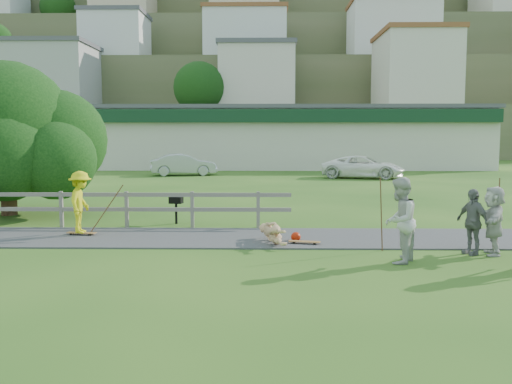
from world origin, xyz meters
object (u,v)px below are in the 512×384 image
skater_rider (81,206)px  bbq (176,210)px  skater_fallen (273,233)px  car_silver (183,165)px  tree (7,156)px  car_white (363,167)px  spectator_a (400,220)px  spectator_d (494,221)px  spectator_b (472,222)px

skater_rider → bbq: size_ratio=2.00×
skater_fallen → bbq: 4.49m
car_silver → tree: 19.48m
skater_rider → car_white: size_ratio=0.33×
skater_fallen → tree: 10.70m
skater_rider → spectator_a: size_ratio=0.91×
skater_fallen → bbq: size_ratio=1.90×
skater_rider → bbq: bearing=-48.4°
spectator_a → spectator_d: 2.58m
skater_rider → skater_fallen: size_ratio=1.05×
spectator_d → car_silver: bearing=-142.3°
spectator_b → car_white: size_ratio=0.30×
spectator_a → car_silver: (-8.60, 26.41, -0.21)m
skater_fallen → spectator_a: size_ratio=0.86×
car_silver → tree: size_ratio=0.61×
spectator_a → tree: bearing=-92.0°
spectator_b → skater_fallen: bearing=-130.3°
spectator_d → tree: (-14.35, 6.35, 1.25)m
skater_rider → car_silver: 23.26m
car_silver → tree: tree is taller
skater_rider → bbq: (2.29, 2.24, -0.43)m
spectator_a → car_white: (3.26, 24.08, -0.22)m
bbq → car_silver: bearing=107.3°
skater_rider → spectator_b: bearing=-105.2°
skater_fallen → car_silver: size_ratio=0.36×
car_silver → tree: (-3.34, -19.15, 1.32)m
skater_rider → tree: tree is taller
spectator_a → tree: tree is taller
spectator_d → car_white: 23.19m
spectator_a → spectator_b: size_ratio=1.21×
skater_fallen → spectator_a: bearing=-52.7°
spectator_b → spectator_d: 0.49m
skater_fallen → spectator_a: (2.74, -2.08, 0.65)m
skater_fallen → car_silver: bearing=88.1°
skater_rider → tree: bearing=40.7°
spectator_a → car_silver: bearing=-132.6°
car_white → bbq: size_ratio=6.06×
tree → bbq: (6.17, -1.86, -1.63)m
spectator_b → tree: size_ratio=0.21×
car_silver → bbq: size_ratio=5.23×
car_white → spectator_a: bearing=-173.0°
spectator_d → spectator_a: bearing=-55.1°
skater_fallen → tree: bearing=135.2°
spectator_d → tree: 15.75m
car_white → tree: bearing=152.6°
car_silver → bbq: (2.83, -21.01, -0.31)m
skater_rider → skater_fallen: skater_rider is taller
spectator_a → tree: (-11.94, 7.26, 1.12)m
skater_rider → bbq: skater_rider is taller
skater_fallen → bbq: (-3.03, 3.31, 0.13)m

